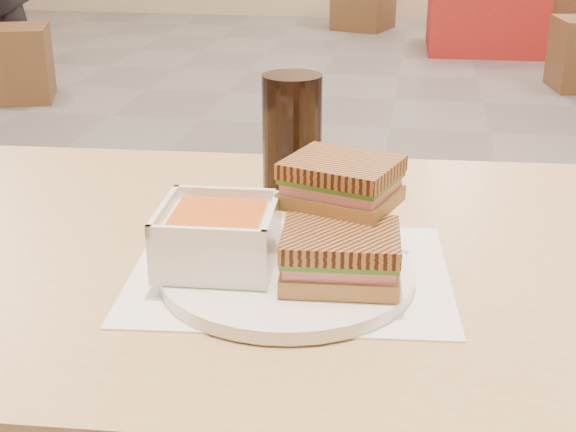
% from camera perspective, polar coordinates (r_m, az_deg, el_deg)
% --- Properties ---
extents(main_table, '(1.24, 0.77, 0.75)m').
position_cam_1_polar(main_table, '(0.98, 5.06, -8.61)').
color(main_table, tan).
rests_on(main_table, ground).
extents(tray_liner, '(0.36, 0.30, 0.00)m').
position_cam_1_polar(tray_liner, '(0.87, 0.14, -4.04)').
color(tray_liner, white).
rests_on(tray_liner, main_table).
extents(plate, '(0.27, 0.27, 0.01)m').
position_cam_1_polar(plate, '(0.85, -0.05, -4.12)').
color(plate, white).
rests_on(plate, tray_liner).
extents(soup_bowl, '(0.13, 0.13, 0.06)m').
position_cam_1_polar(soup_bowl, '(0.85, -4.98, -1.57)').
color(soup_bowl, white).
rests_on(soup_bowl, plate).
extents(panini_lower, '(0.12, 0.11, 0.05)m').
position_cam_1_polar(panini_lower, '(0.81, 3.73, -2.81)').
color(panini_lower, '#A4773C').
rests_on(panini_lower, plate).
extents(panini_upper, '(0.14, 0.13, 0.05)m').
position_cam_1_polar(panini_upper, '(0.87, 3.81, 2.40)').
color(panini_upper, '#A4773C').
rests_on(panini_upper, panini_lower).
extents(cola_glass, '(0.08, 0.08, 0.17)m').
position_cam_1_polar(cola_glass, '(1.05, 0.29, 5.54)').
color(cola_glass, black).
rests_on(cola_glass, main_table).
extents(bg_table_2, '(0.86, 0.86, 0.73)m').
position_cam_1_polar(bg_table_2, '(6.37, 13.87, 14.62)').
color(bg_table_2, '#A3241C').
rests_on(bg_table_2, ground).
extents(bg_chair_0r, '(0.47, 0.47, 0.42)m').
position_cam_1_polar(bg_chair_0r, '(4.93, -18.66, 10.20)').
color(bg_chair_0r, brown).
rests_on(bg_chair_0r, ground).
extents(bg_chair_2l, '(0.56, 0.56, 0.49)m').
position_cam_1_polar(bg_chair_2l, '(7.21, 5.38, 15.00)').
color(bg_chair_2l, brown).
rests_on(bg_chair_2l, ground).
extents(bg_chair_2r, '(0.47, 0.47, 0.43)m').
position_cam_1_polar(bg_chair_2r, '(7.17, 19.11, 13.64)').
color(bg_chair_2r, brown).
rests_on(bg_chair_2r, ground).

